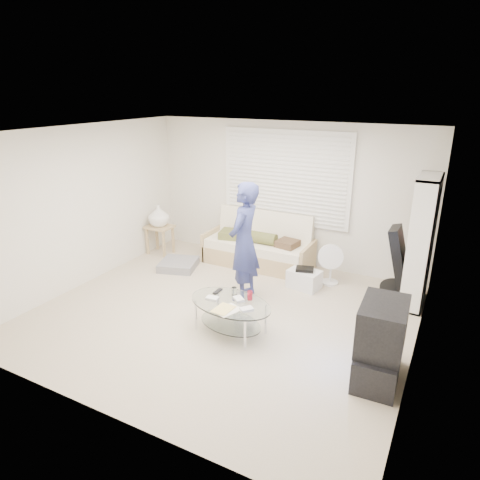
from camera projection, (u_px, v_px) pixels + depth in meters
The scene contains 13 objects.
ground at pixel (223, 313), 6.04m from camera, with size 5.00×5.00×0.00m, color tan.
room_shell at pixel (239, 194), 5.89m from camera, with size 5.02×4.52×2.51m.
window_blinds at pixel (285, 178), 7.36m from camera, with size 2.32×0.08×1.62m.
futon_sofa at pixel (259, 248), 7.64m from camera, with size 1.93×0.78×0.95m.
grey_floor_pillow at pixel (178, 264), 7.54m from camera, with size 0.61×0.61×0.14m, color slate.
side_table at pixel (159, 218), 8.01m from camera, with size 0.48×0.39×0.96m.
bookshelf at pixel (420, 242), 6.04m from camera, with size 0.30×0.80×1.90m.
guitar_case at pixel (399, 272), 6.14m from camera, with size 0.46×0.43×1.15m.
floor_fan at pixel (331, 261), 6.85m from camera, with size 0.42×0.27×0.68m.
storage_bin at pixel (304, 279), 6.78m from camera, with size 0.54×0.42×0.34m.
tv_unit at pixel (380, 343), 4.56m from camera, with size 0.49×0.85×0.91m.
coffee_table at pixel (231, 308), 5.48m from camera, with size 1.25×0.90×0.55m.
standing_person at pixel (244, 242), 6.21m from camera, with size 0.65×0.43×1.78m, color navy.
Camera 1 is at (2.69, -4.62, 3.00)m, focal length 32.00 mm.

